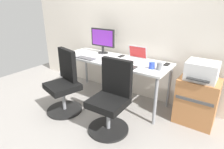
{
  "coord_description": "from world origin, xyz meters",
  "views": [
    {
      "loc": [
        1.65,
        -2.46,
        1.62
      ],
      "look_at": [
        0.0,
        -0.05,
        0.47
      ],
      "focal_mm": 30.61,
      "sensor_mm": 36.0,
      "label": 1
    }
  ],
  "objects_px": {
    "office_chair_left": "(65,84)",
    "side_cabinet": "(196,101)",
    "printer": "(202,71)",
    "desktop_monitor": "(103,39)",
    "office_chair_right": "(111,100)",
    "coffee_mug": "(152,65)",
    "open_laptop": "(135,57)",
    "water_bottle_on_floor": "(62,80)"
  },
  "relations": [
    {
      "from": "office_chair_left",
      "to": "side_cabinet",
      "type": "height_order",
      "value": "office_chair_left"
    },
    {
      "from": "side_cabinet",
      "to": "office_chair_left",
      "type": "bearing_deg",
      "value": -155.63
    },
    {
      "from": "coffee_mug",
      "to": "open_laptop",
      "type": "bearing_deg",
      "value": 151.1
    },
    {
      "from": "printer",
      "to": "water_bottle_on_floor",
      "type": "xyz_separation_m",
      "value": [
        -2.41,
        -0.26,
        -0.62
      ]
    },
    {
      "from": "side_cabinet",
      "to": "desktop_monitor",
      "type": "bearing_deg",
      "value": 177.07
    },
    {
      "from": "office_chair_right",
      "to": "office_chair_left",
      "type": "bearing_deg",
      "value": -179.85
    },
    {
      "from": "printer",
      "to": "coffee_mug",
      "type": "xyz_separation_m",
      "value": [
        -0.61,
        -0.19,
        0.01
      ]
    },
    {
      "from": "coffee_mug",
      "to": "office_chair_right",
      "type": "bearing_deg",
      "value": -114.81
    },
    {
      "from": "desktop_monitor",
      "to": "open_laptop",
      "type": "bearing_deg",
      "value": -6.24
    },
    {
      "from": "printer",
      "to": "water_bottle_on_floor",
      "type": "relative_size",
      "value": 1.29
    },
    {
      "from": "side_cabinet",
      "to": "coffee_mug",
      "type": "height_order",
      "value": "coffee_mug"
    },
    {
      "from": "water_bottle_on_floor",
      "to": "open_laptop",
      "type": "xyz_separation_m",
      "value": [
        1.44,
        0.27,
        0.64
      ]
    },
    {
      "from": "water_bottle_on_floor",
      "to": "office_chair_left",
      "type": "bearing_deg",
      "value": -37.97
    },
    {
      "from": "office_chair_left",
      "to": "desktop_monitor",
      "type": "relative_size",
      "value": 1.96
    },
    {
      "from": "office_chair_left",
      "to": "printer",
      "type": "bearing_deg",
      "value": 24.35
    },
    {
      "from": "side_cabinet",
      "to": "open_laptop",
      "type": "distance_m",
      "value": 1.08
    },
    {
      "from": "printer",
      "to": "office_chair_left",
      "type": "bearing_deg",
      "value": -155.65
    },
    {
      "from": "side_cabinet",
      "to": "coffee_mug",
      "type": "bearing_deg",
      "value": -162.33
    },
    {
      "from": "office_chair_right",
      "to": "desktop_monitor",
      "type": "relative_size",
      "value": 1.96
    },
    {
      "from": "office_chair_left",
      "to": "desktop_monitor",
      "type": "distance_m",
      "value": 1.04
    },
    {
      "from": "office_chair_left",
      "to": "side_cabinet",
      "type": "distance_m",
      "value": 1.91
    },
    {
      "from": "side_cabinet",
      "to": "printer",
      "type": "height_order",
      "value": "printer"
    },
    {
      "from": "printer",
      "to": "water_bottle_on_floor",
      "type": "bearing_deg",
      "value": -173.84
    },
    {
      "from": "printer",
      "to": "desktop_monitor",
      "type": "relative_size",
      "value": 0.83
    },
    {
      "from": "office_chair_right",
      "to": "desktop_monitor",
      "type": "height_order",
      "value": "desktop_monitor"
    },
    {
      "from": "office_chair_left",
      "to": "open_laptop",
      "type": "relative_size",
      "value": 3.03
    },
    {
      "from": "office_chair_left",
      "to": "water_bottle_on_floor",
      "type": "distance_m",
      "value": 0.9
    },
    {
      "from": "desktop_monitor",
      "to": "coffee_mug",
      "type": "relative_size",
      "value": 5.22
    },
    {
      "from": "office_chair_right",
      "to": "side_cabinet",
      "type": "xyz_separation_m",
      "value": [
        0.88,
        0.79,
        -0.1
      ]
    },
    {
      "from": "office_chair_right",
      "to": "printer",
      "type": "height_order",
      "value": "office_chair_right"
    },
    {
      "from": "printer",
      "to": "open_laptop",
      "type": "relative_size",
      "value": 1.29
    },
    {
      "from": "printer",
      "to": "coffee_mug",
      "type": "height_order",
      "value": "printer"
    },
    {
      "from": "water_bottle_on_floor",
      "to": "office_chair_right",
      "type": "bearing_deg",
      "value": -18.89
    },
    {
      "from": "water_bottle_on_floor",
      "to": "open_laptop",
      "type": "distance_m",
      "value": 1.6
    },
    {
      "from": "water_bottle_on_floor",
      "to": "desktop_monitor",
      "type": "bearing_deg",
      "value": 24.76
    },
    {
      "from": "open_laptop",
      "to": "water_bottle_on_floor",
      "type": "bearing_deg",
      "value": -169.31
    },
    {
      "from": "office_chair_right",
      "to": "open_laptop",
      "type": "bearing_deg",
      "value": 96.84
    },
    {
      "from": "office_chair_right",
      "to": "printer",
      "type": "xyz_separation_m",
      "value": [
        0.88,
        0.78,
        0.34
      ]
    },
    {
      "from": "printer",
      "to": "open_laptop",
      "type": "distance_m",
      "value": 0.98
    },
    {
      "from": "office_chair_left",
      "to": "side_cabinet",
      "type": "relative_size",
      "value": 1.45
    },
    {
      "from": "office_chair_left",
      "to": "office_chair_right",
      "type": "distance_m",
      "value": 0.86
    },
    {
      "from": "office_chair_right",
      "to": "open_laptop",
      "type": "distance_m",
      "value": 0.88
    }
  ]
}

